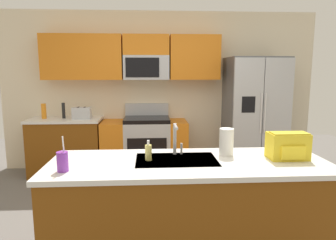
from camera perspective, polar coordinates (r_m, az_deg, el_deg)
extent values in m
plane|color=#66605B|center=(3.48, -0.10, -19.01)|extent=(9.00, 9.00, 0.00)
cube|color=beige|center=(5.22, -1.51, 5.40)|extent=(5.20, 0.10, 2.60)
cube|color=orange|center=(5.18, -18.61, 10.99)|extent=(0.70, 0.32, 0.70)
cube|color=orange|center=(5.05, -11.64, 11.33)|extent=(0.55, 0.32, 0.70)
cube|color=orange|center=(5.06, 4.95, 11.48)|extent=(0.79, 0.32, 0.70)
cube|color=#B7BABF|center=(5.00, -4.04, 9.68)|extent=(0.72, 0.32, 0.38)
cube|color=black|center=(4.84, -4.78, 9.69)|extent=(0.52, 0.01, 0.30)
cube|color=orange|center=(5.02, -4.08, 13.68)|extent=(0.72, 0.32, 0.32)
cube|color=brown|center=(5.18, -18.29, -4.85)|extent=(1.09, 0.60, 0.86)
cube|color=silver|center=(5.09, -18.54, 0.07)|extent=(1.12, 0.63, 0.04)
cube|color=#B7BABF|center=(5.01, -3.89, -4.98)|extent=(0.72, 0.60, 0.84)
cube|color=black|center=(4.71, -3.92, -5.53)|extent=(0.60, 0.01, 0.36)
cube|color=black|center=(4.92, -3.95, 0.11)|extent=(0.72, 0.60, 0.06)
cube|color=#B7BABF|center=(5.17, -3.94, 2.00)|extent=(0.72, 0.06, 0.20)
cube|color=orange|center=(5.04, -10.06, -5.01)|extent=(0.36, 0.60, 0.84)
cube|color=orange|center=(5.03, 1.83, -4.91)|extent=(0.28, 0.60, 0.84)
cube|color=#4C4F54|center=(5.15, 15.65, 0.80)|extent=(0.90, 0.70, 1.85)
cube|color=#B7BABF|center=(4.73, 14.53, 0.14)|extent=(0.44, 0.04, 1.81)
cube|color=#B7BABF|center=(4.89, 19.56, 0.19)|extent=(0.44, 0.04, 1.81)
cylinder|color=silver|center=(4.75, 16.92, 1.21)|extent=(0.02, 0.02, 0.60)
cylinder|color=silver|center=(4.77, 17.60, 1.21)|extent=(0.02, 0.02, 0.60)
cube|color=black|center=(4.68, 14.72, 2.79)|extent=(0.20, 0.00, 0.24)
cube|color=brown|center=(2.74, 3.80, -17.07)|extent=(2.27, 0.79, 0.86)
cube|color=silver|center=(2.57, 3.90, -8.04)|extent=(2.31, 0.83, 0.04)
cube|color=#B7BABF|center=(2.61, 1.56, -7.67)|extent=(0.68, 0.44, 0.03)
cube|color=#B7BABF|center=(4.97, -15.72, 1.27)|extent=(0.28, 0.16, 0.18)
cube|color=black|center=(4.97, -16.33, 2.27)|extent=(0.03, 0.11, 0.01)
cube|color=black|center=(4.95, -15.20, 2.29)|extent=(0.03, 0.11, 0.01)
cylinder|color=black|center=(5.08, -18.83, 1.66)|extent=(0.05, 0.05, 0.25)
cylinder|color=orange|center=(5.16, -22.07, 1.54)|extent=(0.07, 0.07, 0.24)
cylinder|color=#B7BABF|center=(2.73, 1.26, -3.53)|extent=(0.03, 0.03, 0.28)
cylinder|color=#B7BABF|center=(2.61, 1.46, -1.22)|extent=(0.02, 0.20, 0.02)
cylinder|color=#B7BABF|center=(2.76, 2.50, -5.33)|extent=(0.02, 0.02, 0.10)
cylinder|color=purple|center=(2.42, -18.99, -7.33)|extent=(0.08, 0.08, 0.15)
cylinder|color=white|center=(2.38, -18.87, -4.47)|extent=(0.01, 0.03, 0.14)
cylinder|color=#D8CC66|center=(2.57, -3.67, -6.06)|extent=(0.06, 0.06, 0.13)
cylinder|color=white|center=(2.55, -3.68, -4.22)|extent=(0.02, 0.02, 0.04)
cylinder|color=white|center=(2.75, 10.79, -4.03)|extent=(0.12, 0.12, 0.24)
cube|color=yellow|center=(2.80, 21.31, -4.51)|extent=(0.32, 0.20, 0.22)
cube|color=gold|center=(2.76, 21.61, -2.48)|extent=(0.30, 0.14, 0.03)
cube|color=yellow|center=(2.71, 22.20, -5.63)|extent=(0.20, 0.03, 0.11)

